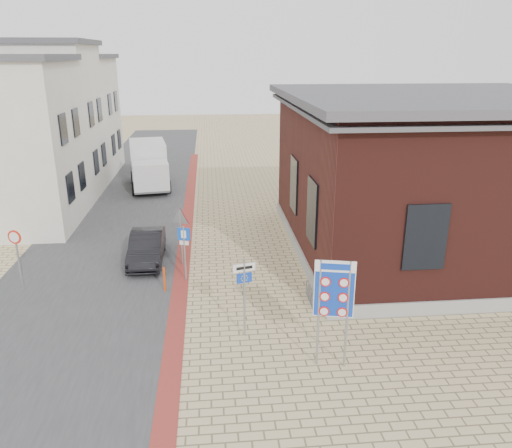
{
  "coord_description": "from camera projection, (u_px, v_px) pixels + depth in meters",
  "views": [
    {
      "loc": [
        -0.77,
        -13.26,
        8.32
      ],
      "look_at": [
        0.93,
        4.52,
        2.2
      ],
      "focal_mm": 35.0,
      "sensor_mm": 36.0,
      "label": 1
    }
  ],
  "objects": [
    {
      "name": "bike_rack",
      "position": [
        311.0,
        296.0,
        17.48
      ],
      "size": [
        0.08,
        1.8,
        0.6
      ],
      "color": "slate",
      "rests_on": "ground"
    },
    {
      "name": "townhouse_far",
      "position": [
        64.0,
        115.0,
        35.51
      ],
      "size": [
        7.4,
        6.4,
        8.3
      ],
      "color": "beige",
      "rests_on": "ground"
    },
    {
      "name": "brick_building",
      "position": [
        436.0,
        172.0,
        21.52
      ],
      "size": [
        13.0,
        13.0,
        6.8
      ],
      "color": "gray",
      "rests_on": "ground"
    },
    {
      "name": "box_truck",
      "position": [
        149.0,
        165.0,
        32.27
      ],
      "size": [
        3.0,
        5.77,
        2.88
      ],
      "rotation": [
        0.0,
        0.0,
        0.15
      ],
      "color": "slate",
      "rests_on": "ground"
    },
    {
      "name": "townhouse_mid",
      "position": [
        36.0,
        120.0,
        29.73
      ],
      "size": [
        7.4,
        6.4,
        9.1
      ],
      "color": "beige",
      "rests_on": "ground"
    },
    {
      "name": "curb_strip",
      "position": [
        186.0,
        232.0,
        24.48
      ],
      "size": [
        0.6,
        40.0,
        0.02
      ],
      "primitive_type": "cube",
      "color": "maroon",
      "rests_on": "ground"
    },
    {
      "name": "bollard",
      "position": [
        164.0,
        279.0,
        18.27
      ],
      "size": [
        0.11,
        0.11,
        0.95
      ],
      "primitive_type": "cylinder",
      "rotation": [
        0.0,
        0.0,
        -0.3
      ],
      "color": "#D5420B",
      "rests_on": "ground"
    },
    {
      "name": "border_sign",
      "position": [
        334.0,
        291.0,
        13.31
      ],
      "size": [
        1.07,
        0.28,
        3.19
      ],
      "rotation": [
        0.0,
        0.0,
        -0.22
      ],
      "color": "gray",
      "rests_on": "ground"
    },
    {
      "name": "speed_sign",
      "position": [
        17.0,
        249.0,
        18.29
      ],
      "size": [
        0.52,
        0.18,
        2.26
      ],
      "rotation": [
        0.0,
        0.0,
        -0.28
      ],
      "color": "gray",
      "rests_on": "ground"
    },
    {
      "name": "essen_sign",
      "position": [
        244.0,
        285.0,
        14.99
      ],
      "size": [
        0.68,
        0.21,
        2.57
      ],
      "rotation": [
        0.0,
        0.0,
        0.25
      ],
      "color": "gray",
      "rests_on": "ground"
    },
    {
      "name": "ground",
      "position": [
        240.0,
        340.0,
        15.25
      ],
      "size": [
        120.0,
        120.0,
        0.0
      ],
      "primitive_type": "plane",
      "color": "tan",
      "rests_on": "ground"
    },
    {
      "name": "parking_sign",
      "position": [
        184.0,
        244.0,
        18.85
      ],
      "size": [
        0.48,
        0.17,
        2.21
      ],
      "rotation": [
        0.0,
        0.0,
        -0.28
      ],
      "color": "gray",
      "rests_on": "ground"
    },
    {
      "name": "road_strip",
      "position": [
        128.0,
        205.0,
        28.88
      ],
      "size": [
        7.0,
        60.0,
        0.02
      ],
      "primitive_type": "cube",
      "color": "#38383A",
      "rests_on": "ground"
    },
    {
      "name": "sedan",
      "position": [
        147.0,
        247.0,
        20.93
      ],
      "size": [
        1.38,
        3.83,
        1.26
      ],
      "primitive_type": "imported",
      "rotation": [
        0.0,
        0.0,
        0.01
      ],
      "color": "black",
      "rests_on": "ground"
    },
    {
      "name": "yield_sign",
      "position": [
        180.0,
        223.0,
        20.12
      ],
      "size": [
        0.81,
        0.4,
        2.43
      ],
      "rotation": [
        0.0,
        0.0,
        -0.41
      ],
      "color": "gray",
      "rests_on": "ground"
    }
  ]
}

